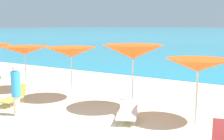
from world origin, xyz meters
TOP-DOWN VIEW (x-y plane):
  - ground_plane at (0.00, 10.00)m, footprint 50.00×100.00m
  - umbrella_1 at (-5.58, 3.96)m, footprint 2.27×2.27m
  - umbrella_2 at (-2.69, 3.89)m, footprint 2.21×2.21m
  - umbrella_3 at (0.20, 3.93)m, footprint 2.27×2.27m
  - umbrella_4 at (2.60, 3.76)m, footprint 2.15×2.15m
  - lounge_chair_1 at (0.67, 2.77)m, footprint 1.17×1.57m
  - lounge_chair_2 at (-4.12, 2.05)m, footprint 0.94×1.44m
  - beachgoer_1 at (-2.79, 1.14)m, footprint 0.31×0.31m

SIDE VIEW (x-z plane):
  - ground_plane at x=0.00m, z-range -0.30..0.00m
  - lounge_chair_1 at x=0.67m, z-range -0.01..0.55m
  - lounge_chair_2 at x=-4.12m, z-range -0.05..0.67m
  - beachgoer_1 at x=-2.79m, z-range 0.06..1.80m
  - umbrella_4 at x=2.60m, z-range 0.82..2.87m
  - umbrella_1 at x=-5.58m, z-range 0.87..2.99m
  - umbrella_2 at x=-2.69m, z-range 0.89..3.08m
  - umbrella_3 at x=0.20m, z-range 0.93..3.33m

